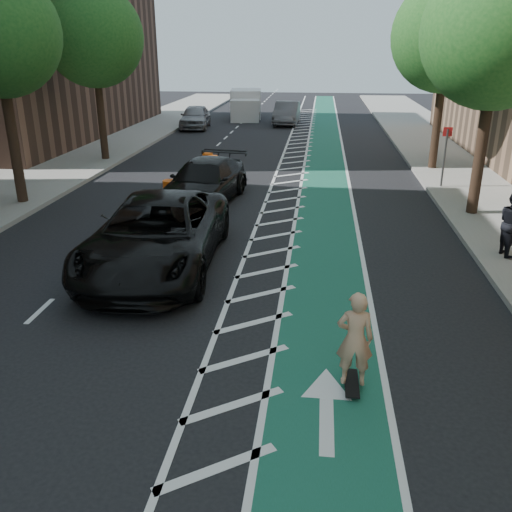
# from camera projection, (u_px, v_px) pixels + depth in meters

# --- Properties ---
(ground) EXTENTS (120.00, 120.00, 0.00)m
(ground) POSITION_uv_depth(u_px,v_px,m) (183.00, 319.00, 11.45)
(ground) COLOR black
(ground) RESTS_ON ground
(bike_lane) EXTENTS (2.00, 90.00, 0.01)m
(bike_lane) POSITION_uv_depth(u_px,v_px,m) (325.00, 199.00, 20.38)
(bike_lane) COLOR #164E39
(bike_lane) RESTS_ON ground
(buffer_strip) EXTENTS (1.40, 90.00, 0.01)m
(buffer_strip) POSITION_uv_depth(u_px,v_px,m) (285.00, 198.00, 20.54)
(buffer_strip) COLOR silver
(buffer_strip) RESTS_ON ground
(sidewalk_right) EXTENTS (5.00, 90.00, 0.15)m
(sidewalk_right) POSITION_uv_depth(u_px,v_px,m) (505.00, 203.00, 19.64)
(sidewalk_right) COLOR gray
(sidewalk_right) RESTS_ON ground
(sidewalk_left) EXTENTS (5.00, 90.00, 0.15)m
(sidewalk_left) POSITION_uv_depth(u_px,v_px,m) (12.00, 188.00, 21.71)
(sidewalk_left) COLOR gray
(sidewalk_left) RESTS_ON ground
(curb_right) EXTENTS (0.12, 90.00, 0.16)m
(curb_right) POSITION_uv_depth(u_px,v_px,m) (436.00, 201.00, 19.91)
(curb_right) COLOR gray
(curb_right) RESTS_ON ground
(curb_left) EXTENTS (0.12, 90.00, 0.16)m
(curb_left) POSITION_uv_depth(u_px,v_px,m) (70.00, 190.00, 21.44)
(curb_left) COLOR gray
(curb_left) RESTS_ON ground
(tree_r_c) EXTENTS (4.20, 4.20, 7.90)m
(tree_r_c) POSITION_uv_depth(u_px,v_px,m) (502.00, 32.00, 15.90)
(tree_r_c) COLOR #382619
(tree_r_c) RESTS_ON ground
(tree_r_d) EXTENTS (4.20, 4.20, 7.90)m
(tree_r_d) POSITION_uv_depth(u_px,v_px,m) (446.00, 36.00, 23.30)
(tree_r_d) COLOR #382619
(tree_r_d) RESTS_ON ground
(tree_l_d) EXTENTS (4.20, 4.20, 7.90)m
(tree_l_d) POSITION_uv_depth(u_px,v_px,m) (94.00, 37.00, 25.03)
(tree_l_d) COLOR #382619
(tree_l_d) RESTS_ON ground
(sign_post) EXTENTS (0.35, 0.08, 2.47)m
(sign_post) POSITION_uv_depth(u_px,v_px,m) (445.00, 156.00, 21.24)
(sign_post) COLOR #4C4C4C
(sign_post) RESTS_ON ground
(skateboard) EXTENTS (0.24, 0.83, 0.11)m
(skateboard) POSITION_uv_depth(u_px,v_px,m) (352.00, 383.00, 9.12)
(skateboard) COLOR black
(skateboard) RESTS_ON ground
(skateboarder) EXTENTS (0.61, 0.40, 1.67)m
(skateboarder) POSITION_uv_depth(u_px,v_px,m) (355.00, 339.00, 8.81)
(skateboarder) COLOR tan
(skateboarder) RESTS_ON skateboard
(suv_near) EXTENTS (3.25, 6.65, 1.82)m
(suv_near) POSITION_uv_depth(u_px,v_px,m) (157.00, 234.00, 13.83)
(suv_near) COLOR black
(suv_near) RESTS_ON ground
(suv_far) EXTENTS (2.86, 5.58, 1.55)m
(suv_far) POSITION_uv_depth(u_px,v_px,m) (204.00, 182.00, 19.67)
(suv_far) COLOR black
(suv_far) RESTS_ON ground
(car_silver) EXTENTS (2.28, 4.77, 1.57)m
(car_silver) POSITION_uv_depth(u_px,v_px,m) (195.00, 117.00, 37.67)
(car_silver) COLOR gray
(car_silver) RESTS_ON ground
(car_grey) EXTENTS (1.81, 4.90, 1.60)m
(car_grey) POSITION_uv_depth(u_px,v_px,m) (287.00, 113.00, 39.65)
(car_grey) COLOR #58575C
(car_grey) RESTS_ON ground
(box_truck) EXTENTS (2.82, 5.38, 2.15)m
(box_truck) POSITION_uv_depth(u_px,v_px,m) (246.00, 106.00, 42.72)
(box_truck) COLOR silver
(box_truck) RESTS_ON ground
(barrel_a) EXTENTS (0.68, 0.68, 0.93)m
(barrel_a) POSITION_uv_depth(u_px,v_px,m) (171.00, 194.00, 19.44)
(barrel_a) COLOR #E8510C
(barrel_a) RESTS_ON ground
(barrel_b) EXTENTS (0.75, 0.75, 1.02)m
(barrel_b) POSITION_uv_depth(u_px,v_px,m) (213.00, 169.00, 23.18)
(barrel_b) COLOR #FF640D
(barrel_b) RESTS_ON ground
(barrel_c) EXTENTS (0.60, 0.60, 0.82)m
(barrel_c) POSITION_uv_depth(u_px,v_px,m) (208.00, 162.00, 24.99)
(barrel_c) COLOR #F65B0C
(barrel_c) RESTS_ON ground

